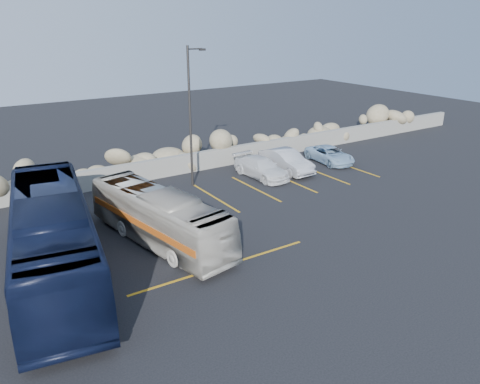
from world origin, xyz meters
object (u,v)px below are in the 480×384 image
vintage_bus (159,217)px  tour_coach (53,237)px  car_b (286,161)px  car_c (261,168)px  car_d (330,155)px  lamppost (191,114)px

vintage_bus → tour_coach: 4.55m
tour_coach → car_b: bearing=28.8°
vintage_bus → car_c: bearing=18.4°
vintage_bus → car_b: (11.05, 5.02, -0.48)m
tour_coach → car_d: (19.36, 5.52, -1.06)m
lamppost → car_b: size_ratio=1.86×
tour_coach → car_c: size_ratio=2.73×
lamppost → car_c: (4.30, -0.93, -3.68)m
lamppost → car_c: size_ratio=1.89×
tour_coach → car_c: (13.54, 5.48, -0.99)m
vintage_bus → car_d: (14.85, 4.99, -0.65)m
car_c → car_b: bearing=-1.2°
car_b → vintage_bus: bearing=-155.7°
lamppost → tour_coach: bearing=-145.3°
tour_coach → car_b: tour_coach is taller
car_d → lamppost: bearing=-179.8°
lamppost → car_d: 10.83m
lamppost → car_b: lamppost is taller
vintage_bus → car_c: vintage_bus is taller
lamppost → car_d: bearing=-5.0°
lamppost → car_d: size_ratio=2.04×
car_b → car_c: size_ratio=1.02×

